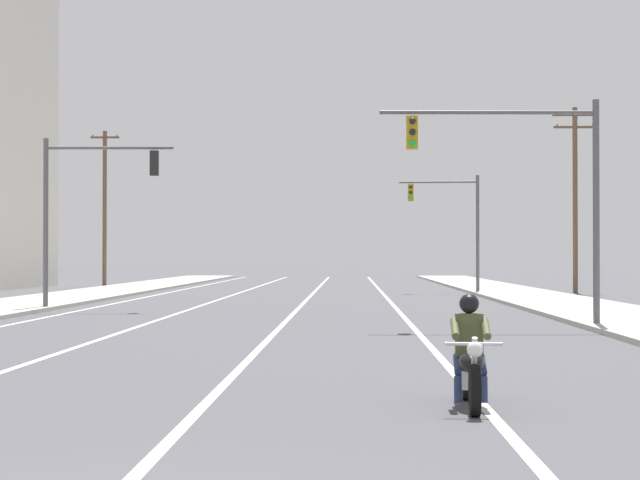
{
  "coord_description": "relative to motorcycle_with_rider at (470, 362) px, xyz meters",
  "views": [
    {
      "loc": [
        2.18,
        -7.35,
        1.95
      ],
      "look_at": [
        1.5,
        18.38,
        2.33
      ],
      "focal_mm": 61.95,
      "sensor_mm": 36.0,
      "label": 1
    }
  ],
  "objects": [
    {
      "name": "sidewalk_kerb_right",
      "position": [
        6.89,
        33.04,
        -0.52
      ],
      "size": [
        4.4,
        110.0,
        0.14
      ],
      "primitive_type": "cube",
      "color": "#ADA89E",
      "rests_on": "ground"
    },
    {
      "name": "lane_stripe_left",
      "position": [
        -7.4,
        38.04,
        -0.58
      ],
      "size": [
        0.16,
        100.0,
        0.01
      ],
      "primitive_type": "cube",
      "color": "beige",
      "rests_on": "ground"
    },
    {
      "name": "lane_stripe_right",
      "position": [
        0.18,
        38.04,
        -0.58
      ],
      "size": [
        0.16,
        100.0,
        0.01
      ],
      "primitive_type": "cube",
      "color": "beige",
      "rests_on": "ground"
    },
    {
      "name": "lane_stripe_center",
      "position": [
        -3.46,
        38.04,
        -0.58
      ],
      "size": [
        0.16,
        100.0,
        0.01
      ],
      "primitive_type": "cube",
      "color": "beige",
      "rests_on": "ground"
    },
    {
      "name": "sidewalk_kerb_left",
      "position": [
        -14.38,
        33.04,
        -0.52
      ],
      "size": [
        4.4,
        110.0,
        0.14
      ],
      "primitive_type": "cube",
      "color": "#ADA89E",
      "rests_on": "ground"
    },
    {
      "name": "traffic_signal_mid_right",
      "position": [
        4.0,
        43.72,
        3.47
      ],
      "size": [
        4.2,
        0.45,
        6.2
      ],
      "color": "#56565B",
      "rests_on": "ground"
    },
    {
      "name": "lane_stripe_far_left",
      "position": [
        -11.21,
        38.04,
        -0.58
      ],
      "size": [
        0.16,
        100.0,
        0.01
      ],
      "primitive_type": "cube",
      "color": "beige",
      "rests_on": "ground"
    },
    {
      "name": "motorcycle_with_rider",
      "position": [
        0.0,
        0.0,
        0.0
      ],
      "size": [
        0.7,
        2.19,
        1.46
      ],
      "color": "black",
      "rests_on": "ground"
    },
    {
      "name": "traffic_signal_near_right",
      "position": [
        3.38,
        15.65,
        3.58
      ],
      "size": [
        5.97,
        0.52,
        6.2
      ],
      "color": "#56565B",
      "rests_on": "ground"
    },
    {
      "name": "utility_pole_right_far",
      "position": [
        10.43,
        44.47,
        4.74
      ],
      "size": [
        2.38,
        0.26,
        9.86
      ],
      "color": "brown",
      "rests_on": "ground"
    },
    {
      "name": "traffic_signal_near_left",
      "position": [
        -11.17,
        25.1,
        3.5
      ],
      "size": [
        4.7,
        0.39,
        6.2
      ],
      "color": "#56565B",
      "rests_on": "ground"
    },
    {
      "name": "utility_pole_left_far",
      "position": [
        -16.9,
        54.33,
        4.49
      ],
      "size": [
        1.8,
        0.26,
        9.8
      ],
      "color": "brown",
      "rests_on": "ground"
    }
  ]
}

